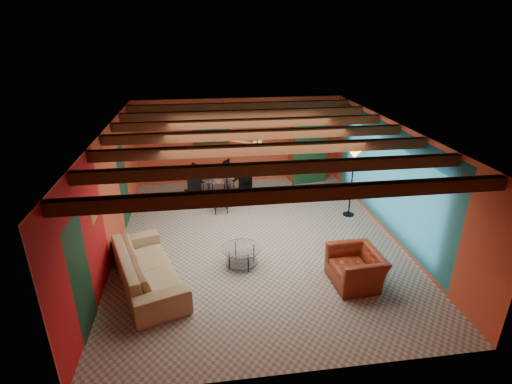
{
  "coord_description": "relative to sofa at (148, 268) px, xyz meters",
  "views": [
    {
      "loc": [
        -1.19,
        -8.17,
        4.72
      ],
      "look_at": [
        0.0,
        0.2,
        1.15
      ],
      "focal_mm": 27.5,
      "sensor_mm": 36.0,
      "label": 1
    }
  ],
  "objects": [
    {
      "name": "room",
      "position": [
        2.38,
        1.57,
        1.99
      ],
      "size": [
        6.52,
        8.01,
        2.71
      ],
      "color": "gray",
      "rests_on": "ground"
    },
    {
      "name": "sofa",
      "position": [
        0.0,
        0.0,
        0.0
      ],
      "size": [
        1.77,
        2.73,
        0.74
      ],
      "primitive_type": "imported",
      "rotation": [
        0.0,
        0.0,
        1.9
      ],
      "color": "#9B8864",
      "rests_on": "ground"
    },
    {
      "name": "armchair",
      "position": [
        4.06,
        -0.52,
        -0.03
      ],
      "size": [
        0.98,
        1.11,
        0.69
      ],
      "primitive_type": "imported",
      "rotation": [
        0.0,
        0.0,
        -1.51
      ],
      "color": "maroon",
      "rests_on": "ground"
    },
    {
      "name": "coffee_table",
      "position": [
        1.9,
        0.41,
        -0.16
      ],
      "size": [
        1.09,
        1.09,
        0.42
      ],
      "primitive_type": null,
      "rotation": [
        0.0,
        0.0,
        -0.41
      ],
      "color": "silver",
      "rests_on": "ground"
    },
    {
      "name": "dining_table",
      "position": [
        1.59,
        3.89,
        0.13
      ],
      "size": [
        2.38,
        2.38,
        1.0
      ],
      "primitive_type": null,
      "rotation": [
        0.0,
        0.0,
        -0.29
      ],
      "color": "white",
      "rests_on": "ground"
    },
    {
      "name": "armoire",
      "position": [
        4.58,
        5.16,
        0.59
      ],
      "size": [
        1.18,
        0.72,
        1.93
      ],
      "primitive_type": "cube",
      "rotation": [
        0.0,
        0.0,
        0.18
      ],
      "color": "brown",
      "rests_on": "ground"
    },
    {
      "name": "floor_lamp",
      "position": [
        5.03,
        2.42,
        0.56
      ],
      "size": [
        0.43,
        0.43,
        1.86
      ],
      "primitive_type": null,
      "rotation": [
        0.0,
        0.0,
        0.15
      ],
      "color": "black",
      "rests_on": "ground"
    },
    {
      "name": "ceiling_fan",
      "position": [
        2.38,
        1.46,
        1.99
      ],
      "size": [
        1.5,
        1.5,
        0.44
      ],
      "primitive_type": null,
      "color": "#472614",
      "rests_on": "ceiling"
    },
    {
      "name": "painting",
      "position": [
        1.48,
        5.42,
        1.28
      ],
      "size": [
        1.05,
        0.03,
        0.65
      ],
      "primitive_type": "cube",
      "color": "black",
      "rests_on": "wall_back"
    },
    {
      "name": "potted_plant",
      "position": [
        4.58,
        5.16,
        1.81
      ],
      "size": [
        0.57,
        0.53,
        0.5
      ],
      "primitive_type": "imported",
      "rotation": [
        0.0,
        0.0,
        0.4
      ],
      "color": "#26661E",
      "rests_on": "armoire"
    },
    {
      "name": "vase",
      "position": [
        1.59,
        3.89,
        0.72
      ],
      "size": [
        0.25,
        0.25,
        0.2
      ],
      "primitive_type": "imported",
      "rotation": [
        0.0,
        0.0,
        0.34
      ],
      "color": "orange",
      "rests_on": "dining_table"
    }
  ]
}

